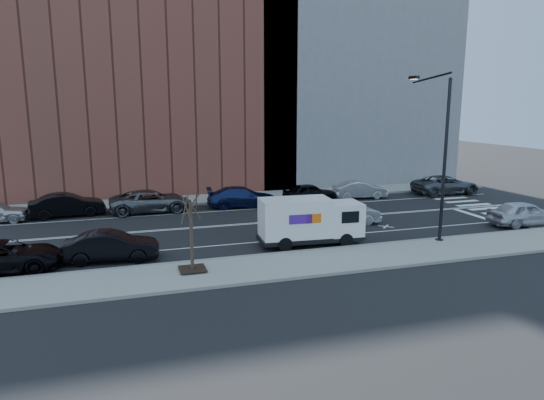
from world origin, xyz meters
TOP-DOWN VIEW (x-y plane):
  - ground at (0.00, 0.00)m, footprint 120.00×120.00m
  - sidewalk_near at (0.00, -8.80)m, footprint 44.00×3.60m
  - sidewalk_far at (0.00, 8.80)m, footprint 44.00×3.60m
  - curb_near at (0.00, -7.00)m, footprint 44.00×0.25m
  - curb_far at (0.00, 7.00)m, footprint 44.00×0.25m
  - crosswalk at (16.00, 0.00)m, footprint 3.00×14.00m
  - road_markings at (0.00, 0.00)m, footprint 40.00×8.60m
  - bldg_brick at (-8.00, 15.60)m, footprint 26.00×10.00m
  - bldg_concrete at (12.00, 15.60)m, footprint 20.00×10.00m
  - streetlight at (7.00, -6.91)m, footprint 0.44×4.02m
  - street_tree at (-7.00, -8.40)m, footprint 1.20×1.20m
  - fedex_van at (-0.13, -5.60)m, footprint 5.85×2.34m
  - far_parked_b at (-13.60, 5.76)m, footprint 5.10×2.31m
  - far_parked_c at (-8.00, 5.48)m, footprint 5.88×2.88m
  - far_parked_d at (-1.30, 5.30)m, footprint 5.51×2.76m
  - far_parked_e at (4.32, 5.67)m, footprint 4.47×2.12m
  - far_parked_f at (8.80, 5.76)m, footprint 4.53×2.04m
  - far_parked_g at (16.80, 5.31)m, footprint 5.82×2.70m
  - driving_sedan at (3.67, -2.07)m, footprint 4.65×1.69m
  - near_parked_rear_a at (-10.55, -5.36)m, footprint 4.66×1.99m
  - near_parked_rear_b at (-15.29, -5.53)m, footprint 5.35×2.67m
  - near_parked_front at (14.57, -5.65)m, footprint 4.76×2.12m

SIDE VIEW (x-z plane):
  - ground at x=0.00m, z-range 0.00..0.00m
  - crosswalk at x=16.00m, z-range 0.00..0.01m
  - road_markings at x=0.00m, z-range 0.00..0.01m
  - sidewalk_near at x=0.00m, z-range 0.00..0.15m
  - sidewalk_far at x=0.00m, z-range 0.00..0.15m
  - curb_near at x=0.00m, z-range 0.00..0.17m
  - curb_far at x=0.00m, z-range 0.00..0.17m
  - far_parked_f at x=8.80m, z-range 0.00..1.44m
  - near_parked_rear_b at x=-15.29m, z-range 0.00..1.46m
  - far_parked_e at x=4.32m, z-range 0.00..1.48m
  - near_parked_rear_a at x=-10.55m, z-range 0.00..1.49m
  - driving_sedan at x=3.67m, z-range 0.00..1.53m
  - far_parked_d at x=-1.30m, z-range 0.00..1.54m
  - near_parked_front at x=14.57m, z-range 0.00..1.59m
  - far_parked_c at x=-8.00m, z-range 0.00..1.61m
  - far_parked_g at x=16.80m, z-range 0.00..1.62m
  - far_parked_b at x=-13.60m, z-range 0.00..1.62m
  - fedex_van at x=-0.13m, z-range 0.07..2.69m
  - street_tree at x=-7.00m, z-range -0.42..3.33m
  - streetlight at x=7.00m, z-range 0.41..9.75m
  - bldg_brick at x=-8.00m, z-range 0.00..22.00m
  - bldg_concrete at x=12.00m, z-range 0.00..26.00m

